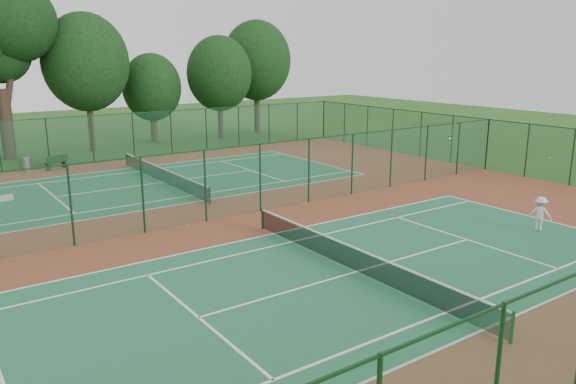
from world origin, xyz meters
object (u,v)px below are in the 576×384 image
(trash_bin, at_px, (27,164))
(kit_bag, at_px, (5,198))
(bench, at_px, (57,162))
(player_near, at_px, (540,214))

(trash_bin, distance_m, kit_bag, 8.27)
(trash_bin, distance_m, bench, 1.91)
(bench, relative_size, kit_bag, 2.06)
(player_near, bearing_deg, trash_bin, 8.12)
(player_near, height_order, trash_bin, player_near)
(bench, bearing_deg, kit_bag, -145.79)
(kit_bag, bearing_deg, trash_bin, 62.75)
(bench, bearing_deg, player_near, -86.15)
(player_near, height_order, bench, player_near)
(trash_bin, bearing_deg, kit_bag, -108.46)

